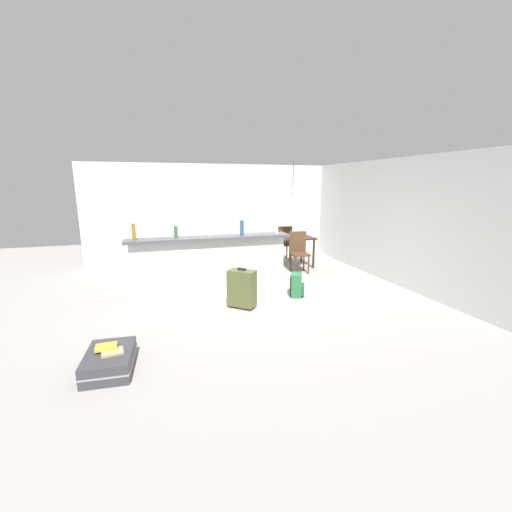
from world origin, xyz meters
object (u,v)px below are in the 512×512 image
Objects in this scene: suitcase_flat_charcoal at (110,361)px; book_stack at (109,349)px; dining_table at (289,241)px; pendant_lamp at (293,190)px; bottle_amber at (134,232)px; dining_chair_far_side at (283,242)px; dining_chair_near_partition at (299,250)px; bottle_green at (176,232)px; suitcase_upright_olive at (242,288)px; bottle_blue at (242,228)px; bottle_white at (277,227)px; bottle_clear at (210,230)px; backpack_green at (297,285)px.

suitcase_flat_charcoal is 2.79× the size of book_stack.
dining_table is 1.22m from pendant_lamp.
bottle_amber is 4.16m from dining_chair_far_side.
dining_chair_near_partition is 1.00× the size of dining_chair_far_side.
bottle_green is 1.59m from suitcase_upright_olive.
bottle_white is at bearing 4.93° from bottle_blue.
bottle_white is at bearing -121.65° from dining_table.
dining_chair_far_side is 1.39× the size of suitcase_upright_olive.
bottle_amber is 1.40× the size of bottle_green.
bottle_clear is 3.03m from dining_chair_far_side.
dining_table is at bearing 26.30° from bottle_green.
pendant_lamp is (2.19, 1.29, 0.69)m from bottle_clear.
dining_chair_far_side is at bearing 86.03° from pendant_lamp.
pendant_lamp is 3.31m from suitcase_upright_olive.
book_stack is (-3.70, -3.67, -1.62)m from pendant_lamp.
dining_chair_near_partition is (0.01, -0.53, -0.13)m from dining_table.
bottle_clear is 1.35m from suitcase_upright_olive.
dining_chair_far_side is 1.10× the size of suitcase_flat_charcoal.
backpack_green is at bearing -106.63° from dining_chair_far_side.
pendant_lamp is (1.62, 1.43, 0.66)m from bottle_blue.
dining_table is 3.62× the size of book_stack.
pendant_lamp is (2.80, 1.31, 0.70)m from bottle_green.
bottle_white is at bearing 39.43° from suitcase_flat_charcoal.
bottle_clear is at bearing 152.42° from backpack_green.
bottle_green is 3.17m from pendant_lamp.
dining_chair_far_side reaches higher than book_stack.
book_stack is at bearing -139.06° from dining_chair_near_partition.
suitcase_flat_charcoal is at bearing -143.19° from suitcase_upright_olive.
bottle_clear is 0.20× the size of dining_table.
dining_chair_far_side reaches higher than suitcase_flat_charcoal.
bottle_clear is at bearing 6.35° from bottle_amber.
dining_chair_near_partition is 4.88m from suitcase_flat_charcoal.
bottle_green is 2.37m from backpack_green.
book_stack is (-2.78, -2.29, -0.95)m from bottle_white.
dining_chair_near_partition is at bearing 40.91° from suitcase_flat_charcoal.
dining_table is 1.64× the size of suitcase_upright_olive.
suitcase_upright_olive is 1.12m from backpack_green.
bottle_white is (1.88, -0.06, 0.03)m from bottle_green.
bottle_blue is at bearing 47.01° from book_stack.
bottle_blue is 1.45m from backpack_green.
backpack_green is 1.38× the size of book_stack.
suitcase_upright_olive is 1.60× the size of backpack_green.
bottle_blue is 3.20m from book_stack.
bottle_blue is (0.57, -0.15, 0.03)m from bottle_clear.
bottle_amber is 0.26× the size of dining_table.
suitcase_upright_olive is at bearing -70.83° from bottle_clear.
pendant_lamp is (-0.04, -0.65, 1.35)m from dining_chair_far_side.
bottle_blue is at bearing 74.84° from suitcase_upright_olive.
dining_table is (2.76, 1.37, -0.52)m from bottle_green.
pendant_lamp is at bearing 22.27° from bottle_amber.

